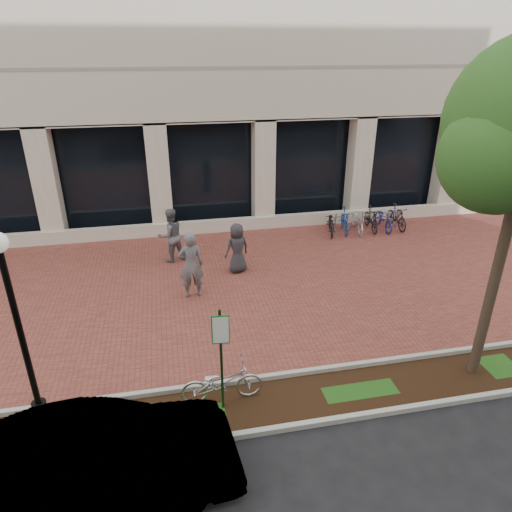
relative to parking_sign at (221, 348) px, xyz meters
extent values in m
plane|color=black|center=(1.04, 5.17, -1.48)|extent=(120.00, 120.00, 0.00)
cube|color=brown|center=(1.04, 5.17, -1.48)|extent=(40.00, 9.00, 0.01)
cube|color=black|center=(1.04, -0.08, -1.48)|extent=(40.00, 1.50, 0.01)
cube|color=#ADADA3|center=(1.04, 0.67, -1.42)|extent=(40.00, 0.12, 0.12)
cube|color=#ADADA3|center=(1.04, -0.83, -1.42)|extent=(40.00, 0.12, 0.12)
cube|color=black|center=(1.04, 10.77, 0.62)|extent=(40.00, 0.15, 4.20)
cube|color=beige|center=(1.04, 9.67, -1.23)|extent=(40.00, 0.25, 0.50)
cube|color=beige|center=(1.04, 10.07, 0.62)|extent=(0.80, 0.80, 4.20)
cube|color=#123416|center=(0.00, 0.02, -0.32)|extent=(0.05, 0.05, 2.31)
cube|color=#1B6C28|center=(0.00, -0.01, 0.42)|extent=(0.34, 0.02, 0.62)
cube|color=white|center=(0.00, -0.03, 0.42)|extent=(0.30, 0.01, 0.56)
cylinder|color=black|center=(-3.59, 0.57, -1.33)|extent=(0.28, 0.28, 0.30)
cylinder|color=black|center=(-3.59, 0.57, 0.31)|extent=(0.12, 0.12, 3.57)
cylinder|color=#4C3A2B|center=(5.67, 0.01, 0.48)|extent=(0.22, 0.22, 3.93)
sphere|color=#28541A|center=(4.90, -0.22, 3.45)|extent=(2.00, 2.00, 2.00)
imported|color=#B9B9BE|center=(0.02, 0.25, -1.03)|extent=(1.70, 0.60, 0.89)
imported|color=#5A5A5F|center=(-0.25, 4.73, -0.49)|extent=(0.75, 0.51, 1.99)
imported|color=#5E5E62|center=(-0.73, 7.30, -0.55)|extent=(1.11, 1.00, 1.87)
imported|color=#2D2C32|center=(1.31, 6.07, -0.66)|extent=(0.92, 0.75, 1.63)
cylinder|color=silver|center=(8.27, 8.71, -1.10)|extent=(0.11, 0.11, 0.76)
sphere|color=silver|center=(8.27, 8.71, -0.68)|extent=(0.12, 0.12, 0.12)
imported|color=black|center=(5.45, 8.62, -1.05)|extent=(0.98, 1.72, 0.86)
imported|color=#1F4891|center=(6.00, 8.62, -1.01)|extent=(0.78, 1.64, 0.95)
imported|color=#B9B9BD|center=(6.55, 8.62, -1.05)|extent=(0.83, 1.70, 0.86)
imported|color=black|center=(7.10, 8.62, -1.01)|extent=(0.62, 1.62, 0.95)
imported|color=navy|center=(7.65, 8.62, -1.05)|extent=(0.66, 1.66, 0.86)
imported|color=black|center=(8.20, 8.62, -1.01)|extent=(0.46, 1.58, 0.95)
cylinder|color=silver|center=(6.83, 8.62, -1.08)|extent=(0.04, 0.04, 0.80)
imported|color=silver|center=(-2.23, -1.63, -0.74)|extent=(4.64, 1.98, 1.49)
camera|label=1|loc=(-0.78, -7.10, 5.19)|focal=32.00mm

